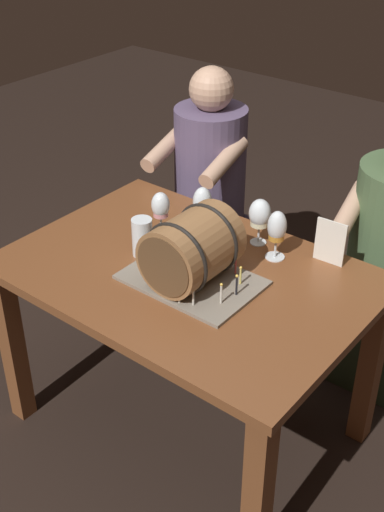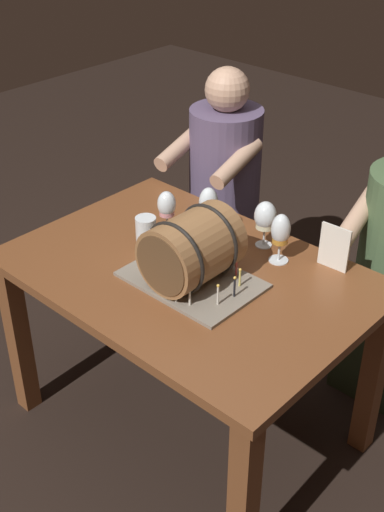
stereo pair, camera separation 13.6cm
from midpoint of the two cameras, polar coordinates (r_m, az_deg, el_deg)
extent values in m
plane|color=black|center=(2.77, -1.78, -13.94)|extent=(8.00, 8.00, 0.00)
cube|color=brown|center=(2.31, -2.07, -1.63)|extent=(1.24, 0.86, 0.03)
cube|color=brown|center=(2.68, -16.35, -7.34)|extent=(0.07, 0.07, 0.69)
cube|color=brown|center=(2.10, 3.61, -19.89)|extent=(0.07, 0.07, 0.69)
cube|color=brown|center=(3.05, -5.47, -0.66)|extent=(0.07, 0.07, 0.69)
cube|color=brown|center=(2.55, 13.34, -9.14)|extent=(0.07, 0.07, 0.69)
cube|color=gray|center=(2.24, -1.74, -2.06)|extent=(0.44, 0.31, 0.01)
cylinder|color=olive|center=(2.18, -1.79, 0.61)|extent=(0.23, 0.29, 0.23)
cylinder|color=brown|center=(2.09, -4.37, -1.04)|extent=(0.21, 0.00, 0.21)
cylinder|color=brown|center=(2.27, 0.57, 2.12)|extent=(0.21, 0.00, 0.21)
torus|color=black|center=(2.13, -3.19, -0.28)|extent=(0.25, 0.01, 0.25)
torus|color=black|center=(2.23, -0.46, 1.46)|extent=(0.25, 0.01, 0.25)
cylinder|color=black|center=(2.15, 1.98, -2.60)|extent=(0.01, 0.01, 0.07)
sphere|color=#F9C64C|center=(2.12, 2.00, -1.74)|extent=(0.01, 0.01, 0.01)
cylinder|color=#EAD666|center=(2.20, 2.36, -1.79)|extent=(0.01, 0.01, 0.06)
sphere|color=#F9C64C|center=(2.18, 2.38, -1.03)|extent=(0.01, 0.01, 0.01)
cylinder|color=#D64C47|center=(2.25, 1.98, -0.94)|extent=(0.01, 0.01, 0.05)
sphere|color=#F9C64C|center=(2.23, 2.00, -0.23)|extent=(0.01, 0.01, 0.01)
cylinder|color=silver|center=(2.29, 1.22, -0.25)|extent=(0.01, 0.01, 0.06)
sphere|color=#F9C64C|center=(2.27, 1.23, 0.48)|extent=(0.01, 0.01, 0.01)
cylinder|color=#D64C47|center=(2.34, -0.70, 0.61)|extent=(0.01, 0.01, 0.07)
sphere|color=#F9C64C|center=(2.32, -0.70, 1.43)|extent=(0.01, 0.01, 0.01)
cylinder|color=silver|center=(2.35, -1.75, 0.75)|extent=(0.01, 0.01, 0.06)
sphere|color=#F9C64C|center=(2.33, -1.77, 1.55)|extent=(0.01, 0.01, 0.01)
cylinder|color=#EAD666|center=(2.34, -3.81, 0.65)|extent=(0.01, 0.01, 0.07)
sphere|color=#F9C64C|center=(2.32, -3.84, 1.47)|extent=(0.01, 0.01, 0.01)
cylinder|color=silver|center=(2.33, -4.72, 0.28)|extent=(0.01, 0.01, 0.06)
sphere|color=#F9C64C|center=(2.31, -4.76, 1.04)|extent=(0.01, 0.01, 0.01)
cylinder|color=silver|center=(2.28, -5.67, -0.54)|extent=(0.01, 0.01, 0.06)
sphere|color=#F9C64C|center=(2.25, -5.73, 0.28)|extent=(0.01, 0.01, 0.01)
cylinder|color=silver|center=(2.21, -5.59, -1.72)|extent=(0.01, 0.01, 0.06)
sphere|color=#F9C64C|center=(2.19, -5.64, -0.99)|extent=(0.01, 0.01, 0.01)
cylinder|color=silver|center=(2.17, -4.96, -2.45)|extent=(0.01, 0.01, 0.05)
sphere|color=#F9C64C|center=(2.15, -5.00, -1.73)|extent=(0.01, 0.01, 0.01)
cylinder|color=silver|center=(2.12, -2.94, -3.39)|extent=(0.01, 0.01, 0.06)
sphere|color=#F9C64C|center=(2.10, -2.97, -2.64)|extent=(0.01, 0.01, 0.01)
cylinder|color=silver|center=(2.10, -1.75, -3.57)|extent=(0.01, 0.01, 0.06)
sphere|color=#F9C64C|center=(2.08, -1.77, -2.79)|extent=(0.01, 0.01, 0.01)
cylinder|color=silver|center=(2.11, 0.63, -3.33)|extent=(0.01, 0.01, 0.06)
sphere|color=#F9C64C|center=(2.09, 0.64, -2.47)|extent=(0.01, 0.01, 0.01)
cylinder|color=white|center=(2.50, -4.17, 1.61)|extent=(0.06, 0.06, 0.00)
cylinder|color=white|center=(2.47, -4.21, 2.47)|extent=(0.01, 0.01, 0.08)
ellipsoid|color=white|center=(2.43, -4.29, 4.31)|extent=(0.07, 0.07, 0.10)
cylinder|color=pink|center=(2.44, -4.27, 3.80)|extent=(0.06, 0.06, 0.04)
cylinder|color=white|center=(2.38, 5.40, -0.09)|extent=(0.07, 0.07, 0.00)
cylinder|color=white|center=(2.36, 5.44, 0.63)|extent=(0.01, 0.01, 0.07)
ellipsoid|color=white|center=(2.32, 5.55, 2.51)|extent=(0.07, 0.07, 0.11)
cylinder|color=#C6842D|center=(2.33, 5.51, 1.85)|extent=(0.06, 0.06, 0.04)
cylinder|color=white|center=(2.46, 4.05, 1.14)|extent=(0.06, 0.06, 0.00)
cylinder|color=white|center=(2.44, 4.08, 1.85)|extent=(0.01, 0.01, 0.07)
ellipsoid|color=white|center=(2.40, 4.16, 3.62)|extent=(0.08, 0.08, 0.11)
cylinder|color=beige|center=(2.42, 4.13, 3.03)|extent=(0.07, 0.07, 0.04)
cylinder|color=white|center=(2.50, -0.70, 1.72)|extent=(0.06, 0.06, 0.00)
cylinder|color=white|center=(2.48, -0.71, 2.58)|extent=(0.01, 0.01, 0.08)
ellipsoid|color=white|center=(2.43, -0.72, 4.59)|extent=(0.07, 0.07, 0.11)
cylinder|color=white|center=(2.37, -5.88, 1.57)|extent=(0.07, 0.07, 0.14)
cylinder|color=#C6842D|center=(2.38, -5.84, 1.00)|extent=(0.07, 0.07, 0.08)
cylinder|color=white|center=(2.35, -5.90, 2.00)|extent=(0.07, 0.07, 0.01)
cube|color=silver|center=(2.34, 10.00, 1.14)|extent=(0.11, 0.02, 0.16)
cube|color=#372D40|center=(3.28, 0.24, -0.46)|extent=(0.34, 0.32, 0.45)
cylinder|color=#5B4C6B|center=(3.04, 0.26, 7.48)|extent=(0.36, 0.36, 0.55)
sphere|color=tan|center=(2.91, 0.27, 13.94)|extent=(0.19, 0.19, 0.19)
cylinder|color=tan|center=(2.82, 1.33, 7.99)|extent=(0.10, 0.31, 0.14)
cylinder|color=tan|center=(2.97, -3.54, 9.19)|extent=(0.10, 0.31, 0.14)
cube|color=#2A3A24|center=(2.92, 14.33, -6.40)|extent=(0.34, 0.32, 0.45)
cylinder|color=tan|center=(2.51, 11.72, 3.71)|extent=(0.12, 0.32, 0.14)
camera|label=1|loc=(0.07, -91.78, -1.12)|focal=47.26mm
camera|label=2|loc=(0.07, 88.22, 1.12)|focal=47.26mm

